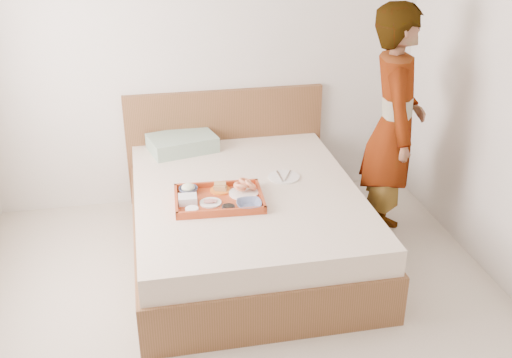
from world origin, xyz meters
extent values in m
cube|color=beige|center=(0.00, 0.00, 0.00)|extent=(3.50, 4.00, 0.01)
cube|color=silver|center=(0.00, 2.00, 1.30)|extent=(3.50, 0.01, 2.60)
cube|color=brown|center=(0.14, 1.00, 0.27)|extent=(1.65, 2.00, 0.53)
cube|color=brown|center=(0.14, 1.97, 0.47)|extent=(1.65, 0.06, 0.95)
cube|color=#8DA78F|center=(-0.24, 1.79, 0.59)|extent=(0.58, 0.46, 0.12)
cube|color=#AF3214|center=(-0.08, 0.84, 0.56)|extent=(0.61, 0.46, 0.05)
cylinder|color=white|center=(0.10, 0.90, 0.55)|extent=(0.21, 0.21, 0.01)
imported|color=navy|center=(0.10, 0.70, 0.57)|extent=(0.18, 0.18, 0.04)
cylinder|color=black|center=(-0.04, 0.69, 0.56)|extent=(0.09, 0.09, 0.03)
cylinder|color=white|center=(-0.14, 0.80, 0.55)|extent=(0.15, 0.15, 0.01)
cylinder|color=orange|center=(-0.05, 0.98, 0.55)|extent=(0.15, 0.15, 0.01)
imported|color=navy|center=(-0.27, 0.99, 0.57)|extent=(0.14, 0.14, 0.04)
cube|color=silver|center=(-0.29, 0.84, 0.57)|extent=(0.13, 0.11, 0.05)
cylinder|color=white|center=(-0.27, 0.71, 0.56)|extent=(0.09, 0.09, 0.03)
cylinder|color=white|center=(0.44, 1.13, 0.54)|extent=(0.29, 0.29, 0.01)
imported|color=#EFE3D0|center=(1.22, 1.05, 0.89)|extent=(0.60, 0.75, 1.77)
camera|label=1|loc=(-0.53, -2.72, 2.43)|focal=42.31mm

